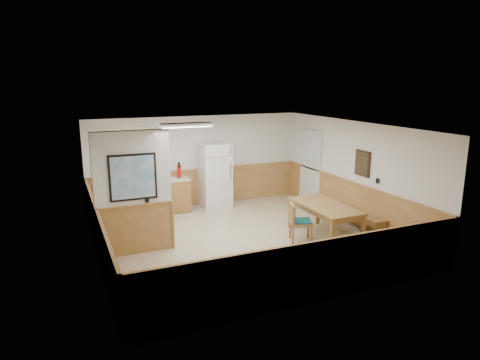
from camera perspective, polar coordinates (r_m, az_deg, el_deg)
name	(u,v)px	position (r m, az deg, el deg)	size (l,w,h in m)	color
ground	(241,240)	(9.54, 0.13, -7.97)	(6.00, 6.00, 0.00)	tan
ceiling	(241,127)	(8.95, 0.14, 7.13)	(6.00, 6.00, 0.02)	white
back_wall	(198,161)	(11.92, -5.64, 2.51)	(6.00, 0.02, 2.50)	white
right_wall	(355,173)	(10.69, 15.04, 0.89)	(0.02, 6.00, 2.50)	white
left_wall	(94,200)	(8.47, -18.84, -2.55)	(0.02, 6.00, 2.50)	white
wainscot_back	(199,188)	(12.06, -5.53, -1.01)	(6.00, 0.04, 1.00)	tan
wainscot_right	(352,203)	(10.86, 14.72, -2.99)	(0.04, 6.00, 1.00)	tan
wainscot_left	(99,238)	(8.69, -18.34, -7.30)	(0.04, 6.00, 1.00)	tan
partition_wall	(133,194)	(8.74, -14.05, -1.87)	(1.50, 0.20, 2.50)	white
kitchen_counter	(159,196)	(11.49, -10.81, -2.11)	(2.20, 0.61, 1.00)	#A76C3B
exterior_door	(310,167)	(12.22, 9.36, 1.72)	(0.07, 1.02, 2.15)	silver
kitchen_window	(120,156)	(11.39, -15.75, 3.12)	(0.80, 0.04, 1.00)	silver
wall_painting	(362,163)	(10.39, 16.01, 2.16)	(0.04, 0.50, 0.60)	black
fluorescent_fixture	(186,125)	(9.90, -7.19, 7.30)	(1.20, 0.30, 0.09)	silver
refrigerator	(215,175)	(11.76, -3.36, 0.63)	(0.79, 0.72, 1.79)	white
dining_table	(325,209)	(9.68, 11.26, -3.79)	(0.90, 1.80, 0.75)	olive
dining_bench	(359,216)	(10.42, 15.58, -4.62)	(0.41, 1.62, 0.45)	olive
dining_chair	(297,220)	(9.39, 7.61, -5.25)	(0.75, 0.64, 0.85)	olive
fire_extinguisher	(179,171)	(11.48, -8.11, 1.20)	(0.13, 0.13, 0.42)	red
soap_bottle	(118,179)	(11.20, -15.93, 0.13)	(0.07, 0.07, 0.22)	green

